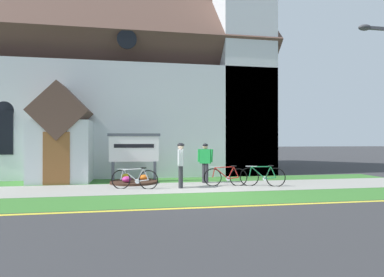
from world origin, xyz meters
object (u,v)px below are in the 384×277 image
Objects in this scene: church_sign at (134,149)px; roadside_conifer at (235,83)px; cyclist_in_red_jersey at (181,162)px; bicycle_orange at (135,179)px; bicycle_blue at (263,176)px; cyclist_in_white_jersey at (205,160)px; bicycle_black at (226,177)px.

roadside_conifer reaches higher than church_sign.
cyclist_in_red_jersey is at bearing -121.52° from roadside_conifer.
bicycle_orange is at bearing 178.96° from cyclist_in_red_jersey.
bicycle_blue is 0.20× the size of roadside_conifer.
bicycle_blue is 0.97× the size of cyclist_in_red_jersey.
cyclist_in_red_jersey is at bearing -49.46° from church_sign.
roadside_conifer is (4.33, 7.05, 4.32)m from cyclist_in_red_jersey.
cyclist_in_white_jersey is 0.98× the size of cyclist_in_red_jersey.
roadside_conifer is at bearing 39.87° from church_sign.
bicycle_blue is (4.87, -2.12, -1.00)m from church_sign.
bicycle_blue is 8.77m from roadside_conifer.
cyclist_in_red_jersey is (1.72, -2.01, -0.41)m from church_sign.
bicycle_blue is (4.83, -0.14, 0.01)m from bicycle_orange.
cyclist_in_white_jersey is 7.95m from roadside_conifer.
cyclist_in_white_jersey is (2.90, -0.82, -0.43)m from church_sign.
bicycle_blue is 0.96× the size of bicycle_black.
bicycle_orange is at bearing -88.74° from church_sign.
bicycle_blue is 1.41m from bicycle_black.
cyclist_in_red_jersey reaches higher than bicycle_orange.
cyclist_in_white_jersey reaches higher than bicycle_blue.
roadside_conifer reaches higher than bicycle_black.
cyclist_in_white_jersey is (-0.60, 0.96, 0.59)m from bicycle_black.
church_sign is at bearing 156.53° from bicycle_blue.
church_sign is 1.36× the size of bicycle_blue.
bicycle_orange reaches higher than bicycle_black.
cyclist_in_red_jersey reaches higher than bicycle_black.
church_sign is 2.67m from cyclist_in_red_jersey.
roadside_conifer is (6.00, 7.02, 4.93)m from bicycle_orange.
bicycle_black is 1.03× the size of cyclist_in_white_jersey.
bicycle_black is 1.91m from cyclist_in_red_jersey.
church_sign reaches higher than cyclist_in_white_jersey.
bicycle_orange is 3.47m from bicycle_black.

